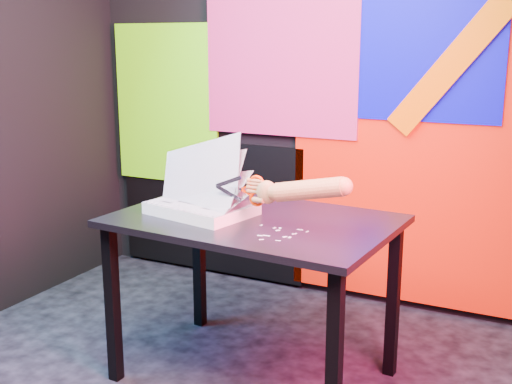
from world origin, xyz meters
The scene contains 7 objects.
room centered at (0.00, 0.00, 1.35)m, with size 3.01×3.01×2.71m.
backdrop centered at (0.06, 1.46, 0.96)m, with size 2.88×0.05×2.08m.
work_table centered at (0.11, 0.40, 0.66)m, with size 1.22×0.85×0.75m.
printout_stack centered at (-0.13, 0.36, 0.78)m, with size 0.50×0.39×0.39m.
scissors centered at (0.16, 0.30, 0.90)m, with size 0.23×0.02×0.13m.
hand_forearm centered at (0.38, 0.29, 0.92)m, with size 0.44×0.09×0.15m.
paper_clippings centered at (0.30, 0.24, 0.75)m, with size 0.21×0.20×0.00m.
Camera 1 is at (1.30, -1.97, 1.49)m, focal length 45.00 mm.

